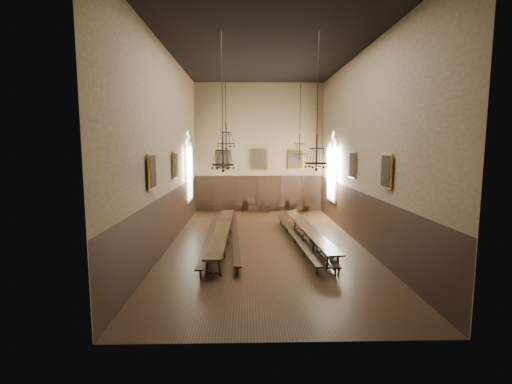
{
  "coord_description": "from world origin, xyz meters",
  "views": [
    {
      "loc": [
        -0.87,
        -17.27,
        4.64
      ],
      "look_at": [
        -0.4,
        1.5,
        2.3
      ],
      "focal_mm": 26.0,
      "sensor_mm": 36.0,
      "label": 1
    }
  ],
  "objects_px": {
    "bench_right_outer": "(318,237)",
    "chair_3": "(252,208)",
    "chandelier_front_right": "(317,155)",
    "chandelier_back_left": "(226,138)",
    "bench_left_inner": "(235,237)",
    "chandelier_front_left": "(223,156)",
    "chair_5": "(282,208)",
    "table_right": "(307,234)",
    "chair_0": "(210,208)",
    "bench_left_outer": "(210,236)",
    "chair_7": "(307,208)",
    "bench_right_inner": "(295,238)",
    "table_left": "(222,236)",
    "chair_2": "(239,208)",
    "chair_4": "(267,208)",
    "chandelier_back_right": "(300,148)",
    "chair_6": "(293,208)"
  },
  "relations": [
    {
      "from": "chair_3",
      "to": "chair_4",
      "type": "height_order",
      "value": "chair_3"
    },
    {
      "from": "table_right",
      "to": "chandelier_front_right",
      "type": "xyz_separation_m",
      "value": [
        -0.18,
        -2.94,
        3.92
      ]
    },
    {
      "from": "chair_2",
      "to": "chair_6",
      "type": "distance_m",
      "value": 3.84
    },
    {
      "from": "chair_7",
      "to": "chandelier_back_right",
      "type": "xyz_separation_m",
      "value": [
        -1.44,
        -5.86,
        4.25
      ]
    },
    {
      "from": "chair_3",
      "to": "chandelier_back_left",
      "type": "xyz_separation_m",
      "value": [
        -1.46,
        -6.16,
        4.73
      ]
    },
    {
      "from": "table_left",
      "to": "chandelier_front_right",
      "type": "relative_size",
      "value": 1.88
    },
    {
      "from": "table_right",
      "to": "chair_7",
      "type": "xyz_separation_m",
      "value": [
        1.36,
        8.3,
        -0.1
      ]
    },
    {
      "from": "bench_right_outer",
      "to": "chair_3",
      "type": "xyz_separation_m",
      "value": [
        -3.04,
        8.6,
        0.03
      ]
    },
    {
      "from": "bench_left_inner",
      "to": "chandelier_front_left",
      "type": "distance_m",
      "value": 4.75
    },
    {
      "from": "table_left",
      "to": "chair_4",
      "type": "distance_m",
      "value": 8.97
    },
    {
      "from": "chandelier_front_left",
      "to": "chandelier_front_right",
      "type": "distance_m",
      "value": 3.71
    },
    {
      "from": "chair_2",
      "to": "chair_4",
      "type": "relative_size",
      "value": 1.16
    },
    {
      "from": "chandelier_back_right",
      "to": "chair_6",
      "type": "bearing_deg",
      "value": 85.82
    },
    {
      "from": "table_right",
      "to": "chair_2",
      "type": "xyz_separation_m",
      "value": [
        -3.5,
        8.24,
        -0.07
      ]
    },
    {
      "from": "chair_0",
      "to": "bench_left_outer",
      "type": "bearing_deg",
      "value": -82.45
    },
    {
      "from": "bench_right_outer",
      "to": "chandelier_front_left",
      "type": "distance_m",
      "value": 6.37
    },
    {
      "from": "table_left",
      "to": "bench_right_inner",
      "type": "distance_m",
      "value": 3.44
    },
    {
      "from": "chair_0",
      "to": "chair_4",
      "type": "relative_size",
      "value": 1.05
    },
    {
      "from": "bench_left_inner",
      "to": "bench_right_inner",
      "type": "height_order",
      "value": "bench_left_inner"
    },
    {
      "from": "bench_right_inner",
      "to": "table_right",
      "type": "bearing_deg",
      "value": 23.12
    },
    {
      "from": "chandelier_front_right",
      "to": "chandelier_back_left",
      "type": "bearing_deg",
      "value": 126.86
    },
    {
      "from": "chair_5",
      "to": "chandelier_back_right",
      "type": "bearing_deg",
      "value": -68.39
    },
    {
      "from": "table_right",
      "to": "chandelier_front_right",
      "type": "distance_m",
      "value": 4.9
    },
    {
      "from": "chair_4",
      "to": "chandelier_front_left",
      "type": "bearing_deg",
      "value": -85.77
    },
    {
      "from": "bench_right_inner",
      "to": "chair_7",
      "type": "relative_size",
      "value": 10.68
    },
    {
      "from": "table_right",
      "to": "chandelier_front_right",
      "type": "height_order",
      "value": "chandelier_front_right"
    },
    {
      "from": "chair_4",
      "to": "chandelier_back_left",
      "type": "relative_size",
      "value": 0.19
    },
    {
      "from": "bench_right_inner",
      "to": "chandelier_front_left",
      "type": "relative_size",
      "value": 1.82
    },
    {
      "from": "table_right",
      "to": "chandelier_back_right",
      "type": "height_order",
      "value": "chandelier_back_right"
    },
    {
      "from": "chair_6",
      "to": "chandelier_back_left",
      "type": "xyz_separation_m",
      "value": [
        -4.36,
        -6.09,
        4.73
      ]
    },
    {
      "from": "bench_right_inner",
      "to": "bench_right_outer",
      "type": "bearing_deg",
      "value": 0.83
    },
    {
      "from": "chair_3",
      "to": "chandelier_back_left",
      "type": "distance_m",
      "value": 7.9
    },
    {
      "from": "table_right",
      "to": "chandelier_back_right",
      "type": "relative_size",
      "value": 1.9
    },
    {
      "from": "chair_4",
      "to": "chandelier_front_right",
      "type": "xyz_separation_m",
      "value": [
        1.34,
        -11.24,
        4.03
      ]
    },
    {
      "from": "bench_right_inner",
      "to": "chair_6",
      "type": "distance_m",
      "value": 8.61
    },
    {
      "from": "table_left",
      "to": "chair_4",
      "type": "xyz_separation_m",
      "value": [
        2.58,
        8.59,
        -0.12
      ]
    },
    {
      "from": "chandelier_back_right",
      "to": "chair_0",
      "type": "bearing_deg",
      "value": 132.53
    },
    {
      "from": "chair_3",
      "to": "chair_4",
      "type": "distance_m",
      "value": 1.04
    },
    {
      "from": "bench_right_inner",
      "to": "bench_left_inner",
      "type": "bearing_deg",
      "value": 176.15
    },
    {
      "from": "chair_3",
      "to": "chandelier_back_left",
      "type": "relative_size",
      "value": 0.23
    },
    {
      "from": "bench_left_inner",
      "to": "chandelier_front_left",
      "type": "height_order",
      "value": "chandelier_front_left"
    },
    {
      "from": "bench_right_inner",
      "to": "chandelier_back_right",
      "type": "xyz_separation_m",
      "value": [
        0.57,
        2.72,
        4.25
      ]
    },
    {
      "from": "chair_2",
      "to": "chair_5",
      "type": "bearing_deg",
      "value": -0.2
    },
    {
      "from": "bench_right_inner",
      "to": "bench_left_outer",
      "type": "bearing_deg",
      "value": 176.33
    },
    {
      "from": "chair_5",
      "to": "chandelier_back_left",
      "type": "distance_m",
      "value": 8.57
    },
    {
      "from": "bench_left_inner",
      "to": "chair_5",
      "type": "height_order",
      "value": "chair_5"
    },
    {
      "from": "bench_right_inner",
      "to": "chair_5",
      "type": "relative_size",
      "value": 10.88
    },
    {
      "from": "chandelier_back_right",
      "to": "chandelier_front_left",
      "type": "bearing_deg",
      "value": -126.49
    },
    {
      "from": "bench_left_outer",
      "to": "chair_2",
      "type": "xyz_separation_m",
      "value": [
        1.2,
        8.26,
        -0.01
      ]
    },
    {
      "from": "table_right",
      "to": "chandelier_back_left",
      "type": "height_order",
      "value": "chandelier_back_left"
    }
  ]
}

